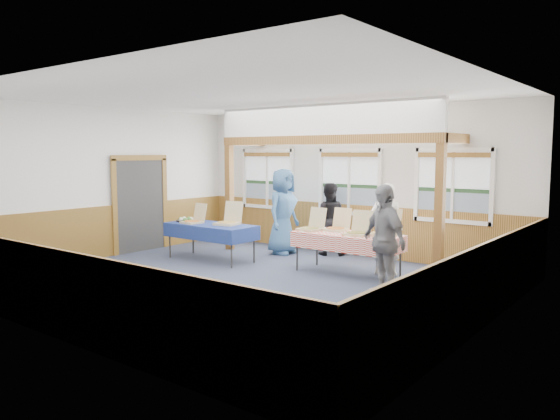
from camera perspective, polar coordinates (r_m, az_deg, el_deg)
The scene contains 31 objects.
floor at distance 9.46m, azimuth -3.62°, elevation -7.65°, with size 8.00×8.00×0.00m, color #293043.
ceiling at distance 9.25m, azimuth -3.75°, elevation 12.00°, with size 8.00×8.00×0.00m, color white.
wall_back at distance 12.06m, azimuth 7.38°, elevation 2.95°, with size 8.00×8.00×0.00m, color silver.
wall_front at distance 6.99m, azimuth -22.99°, elevation 0.35°, with size 8.00×8.00×0.00m, color silver.
wall_left at distance 12.23m, azimuth -17.92°, elevation 2.75°, with size 8.00×8.00×0.00m, color silver.
wall_right at distance 7.23m, azimuth 20.85°, elevation 0.60°, with size 8.00×8.00×0.00m, color silver.
wainscot_back at distance 12.14m, azimuth 7.25°, elevation -2.01°, with size 7.98×0.05×1.10m, color brown.
wainscot_front at distance 7.17m, azimuth -22.47°, elevation -8.01°, with size 7.98×0.05×1.10m, color brown.
wainscot_left at distance 12.31m, azimuth -17.70°, elevation -2.14°, with size 0.05×6.98×1.10m, color brown.
wainscot_right at distance 7.41m, azimuth 20.36°, elevation -7.50°, with size 0.05×6.98×1.10m, color brown.
cased_opening at distance 12.77m, azimuth -14.41°, elevation 0.50°, with size 0.06×1.30×2.10m, color #2E2E2E.
window_left at distance 13.33m, azimuth -1.29°, elevation 3.63°, with size 1.56×0.10×1.46m.
window_mid at distance 12.02m, azimuth 7.28°, elevation 3.32°, with size 1.56×0.10×1.46m.
window_right at distance 11.04m, azimuth 17.64°, elevation 2.85°, with size 1.56×0.10×1.46m.
post_left at distance 12.62m, azimuth -5.30°, elevation 1.29°, with size 0.15×0.15×2.40m, color brown.
post_right at distance 9.93m, azimuth 16.34°, elevation -0.20°, with size 0.15×0.15×2.40m, color brown.
cross_beam at distance 11.03m, azimuth 4.26°, elevation 7.33°, with size 5.15×0.18×0.18m, color brown.
table_left at distance 11.41m, azimuth -7.25°, elevation -1.74°, with size 2.11×1.34×0.76m.
table_right at distance 10.11m, azimuth 7.08°, elevation -2.73°, with size 2.16×1.68×0.76m.
pizza_box_a at distance 11.60m, azimuth -9.03°, elevation -1.05°, with size 0.41×0.48×0.41m.
pizza_box_b at distance 11.28m, azimuth -5.44°, elevation -1.18°, with size 0.51×0.59×0.47m.
pizza_box_c at distance 10.41m, azimuth 3.27°, elevation -1.79°, with size 0.44×0.51×0.42m.
pizza_box_d at distance 10.43m, azimuth 5.97°, elevation -1.79°, with size 0.38×0.47×0.42m.
pizza_box_e at distance 9.90m, azimuth 8.09°, elevation -2.23°, with size 0.42×0.51×0.43m.
pizza_box_f at distance 9.90m, azimuth 10.78°, elevation -2.26°, with size 0.50×0.59×0.47m.
veggie_tray at distance 11.94m, azimuth -9.81°, elevation -1.02°, with size 0.42×0.42×0.09m.
drink_glass at distance 9.47m, azimuth 10.75°, elevation -2.59°, with size 0.07×0.07×0.15m, color #9C771A.
woman_white at distance 10.16m, azimuth 11.02°, elevation -1.95°, with size 0.62×0.40×1.69m, color white.
woman_black at distance 11.95m, azimuth 5.09°, elevation -0.95°, with size 0.77×0.60×1.58m, color black.
man_blue at distance 12.03m, azimuth 0.29°, elevation -0.15°, with size 0.92×0.60×1.88m, color #396390.
person_grey at distance 8.58m, azimuth 10.78°, elevation -3.18°, with size 1.03×0.43×1.76m, color gray.
Camera 1 is at (6.07, -6.90, 2.23)m, focal length 35.00 mm.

